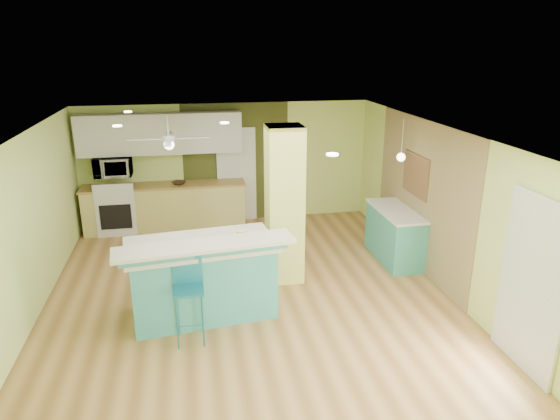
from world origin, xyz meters
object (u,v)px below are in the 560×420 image
Objects in this scene: bar_stool at (188,285)px; canister at (241,236)px; side_counter at (395,234)px; peninsula at (203,276)px; fruit_bowl at (179,183)px.

bar_stool is 7.55× the size of canister.
bar_stool is at bearing -152.46° from side_counter.
peninsula is at bearing 178.42° from canister.
peninsula reaches higher than canister.
fruit_bowl is at bearing 103.75° from canister.
side_counter is (3.39, 1.26, -0.11)m from peninsula.
side_counter is at bearing 24.30° from canister.
bar_stool is 4.27× the size of fruit_bowl.
bar_stool reaches higher than fruit_bowl.
canister is (0.56, -0.02, 0.58)m from peninsula.
fruit_bowl is at bearing 91.95° from bar_stool.
side_counter is 4.37m from fruit_bowl.
peninsula is at bearing 72.43° from bar_stool.
bar_stool is 4.15m from fruit_bowl.
bar_stool is 4.05m from side_counter.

